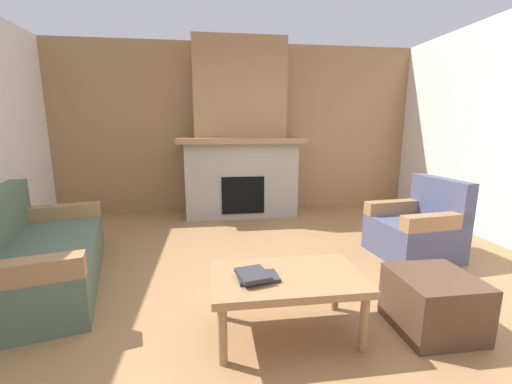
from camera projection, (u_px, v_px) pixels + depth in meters
name	position (u px, v px, depth m)	size (l,w,h in m)	color
ground	(269.00, 292.00, 2.80)	(9.00, 9.00, 0.00)	olive
wall_back_wood_panel	(238.00, 129.00, 5.45)	(6.00, 0.12, 2.70)	#997047
fireplace	(240.00, 142.00, 5.12)	(1.90, 0.82, 2.70)	gray
couch	(36.00, 256.00, 2.84)	(1.26, 1.95, 0.85)	#4C604C
armchair	(417.00, 229.00, 3.55)	(0.84, 0.84, 0.85)	#474C6B
coffee_table	(287.00, 282.00, 2.17)	(1.00, 0.60, 0.43)	#997047
ottoman	(433.00, 302.00, 2.25)	(0.52, 0.52, 0.40)	#4C3323
book_stack_near_edge	(255.00, 276.00, 2.09)	(0.28, 0.25, 0.05)	#2D2D33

